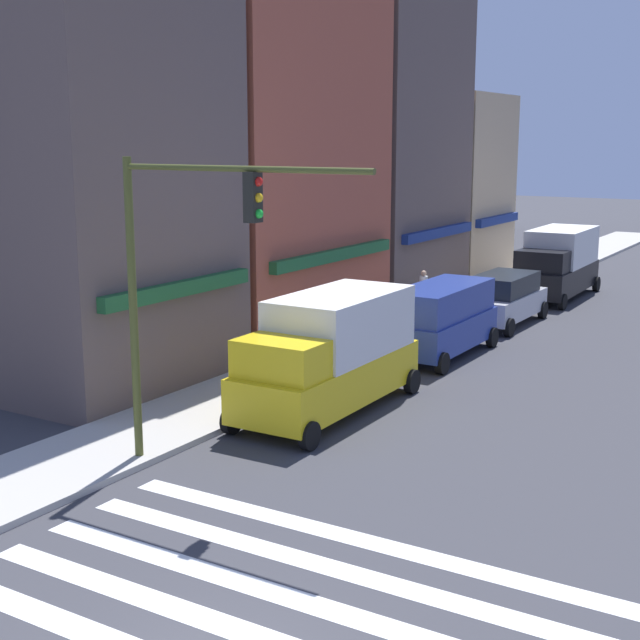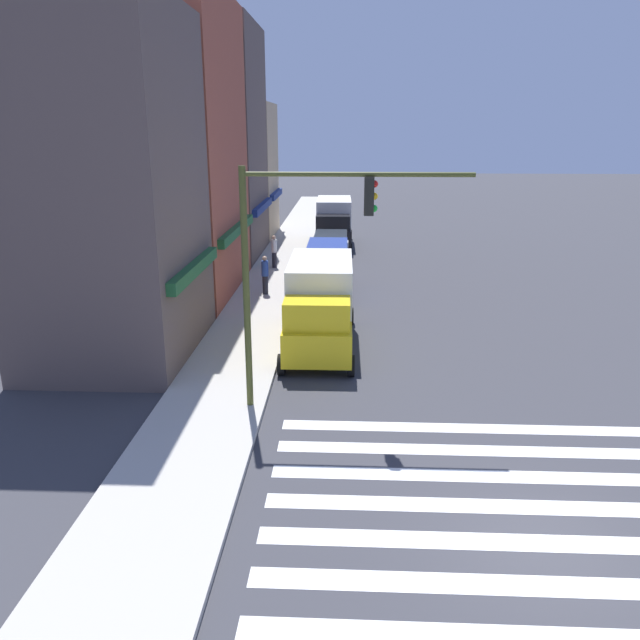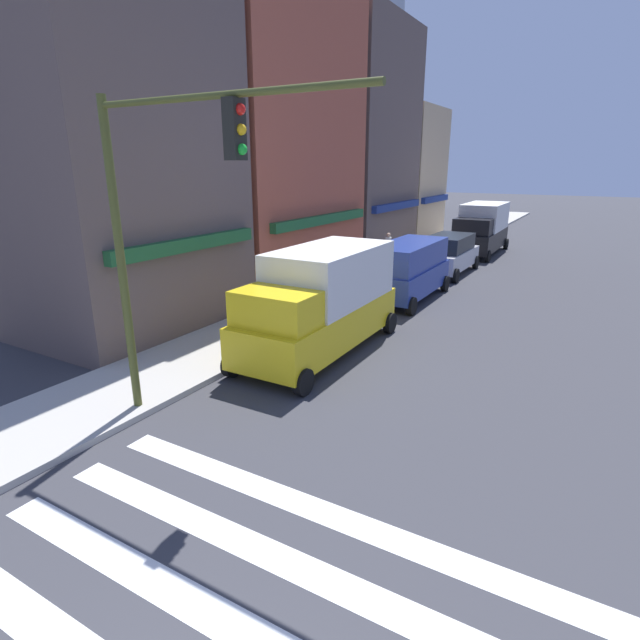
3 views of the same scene
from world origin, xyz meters
name	(u,v)px [view 2 (image 2 of 3)]	position (x,y,z in m)	size (l,w,h in m)	color
ground_plane	(543,543)	(0.00, 0.00, 0.00)	(200.00, 200.00, 0.00)	#38383D
sidewalk_left	(150,529)	(0.00, 7.50, 0.07)	(120.00, 3.00, 0.15)	#B2ADA3
crosswalk_stripes	(543,543)	(0.00, 0.00, 0.00)	(9.89, 10.80, 0.01)	silver
storefront_row	(193,159)	(21.51, 11.50, 6.03)	(30.71, 5.30, 13.12)	brown
traffic_signal	(297,248)	(5.58, 5.04, 4.56)	(0.32, 5.84, 6.60)	#474C1E
box_truck_yellow	(320,303)	(10.93, 4.70, 1.59)	(6.22, 2.42, 3.04)	yellow
van_blue	(327,269)	(17.93, 4.70, 1.29)	(5.01, 2.22, 2.34)	navy
suv_silver	(331,250)	(23.80, 4.70, 1.03)	(4.72, 2.12, 1.94)	#B7B7BC
box_truck_black	(334,222)	(30.68, 4.70, 1.59)	(6.23, 2.42, 3.04)	black
pedestrian_blue_shirt	(265,274)	(17.56, 7.53, 1.07)	(0.32, 0.32, 1.77)	#23232D
pedestrian_white_shirt	(274,251)	(23.24, 7.76, 1.07)	(0.32, 0.32, 1.77)	#23232D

